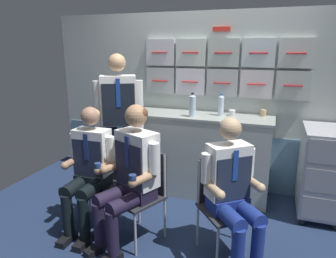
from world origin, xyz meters
TOP-DOWN VIEW (x-y plane):
  - ground at (0.00, 0.00)m, footprint 4.80×4.80m
  - galley_bulkhead at (0.01, 1.37)m, footprint 4.20×0.14m
  - galley_counter at (-0.10, 1.09)m, footprint 1.75×0.53m
  - service_trolley at (1.26, 0.99)m, footprint 0.40×0.65m
  - folding_chair_left at (-0.87, 0.13)m, footprint 0.40×0.41m
  - crew_member_left at (-0.87, -0.03)m, footprint 0.48×0.58m
  - folding_chair_center at (-0.33, 0.05)m, footprint 0.53×0.53m
  - crew_member_center at (-0.39, -0.10)m, footprint 0.58×0.70m
  - folding_chair_near_trolley at (0.38, 0.08)m, footprint 0.56×0.56m
  - crew_member_near_trolley at (0.48, -0.05)m, footprint 0.61×0.64m
  - crew_member_standing at (-0.84, 0.56)m, footprint 0.48×0.38m
  - water_bottle_short at (0.17, 1.12)m, footprint 0.07×0.07m
  - water_bottle_clear at (-0.13, 0.96)m, footprint 0.08×0.08m
  - paper_cup_blue at (0.63, 1.25)m, footprint 0.06×0.06m
  - paper_cup_tan at (0.29, 1.16)m, footprint 0.07×0.07m

SIDE VIEW (x-z plane):
  - ground at x=0.00m, z-range -0.04..0.00m
  - galley_counter at x=-0.10m, z-range 0.00..0.98m
  - folding_chair_left at x=-0.87m, z-range 0.09..0.91m
  - folding_chair_center at x=-0.33m, z-range 0.09..0.91m
  - folding_chair_near_trolley at x=0.38m, z-range 0.09..0.91m
  - service_trolley at x=1.26m, z-range 0.03..0.98m
  - crew_member_left at x=-0.87m, z-range 0.05..1.25m
  - crew_member_near_trolley at x=0.48m, z-range 0.05..1.26m
  - crew_member_center at x=-0.39m, z-range 0.06..1.33m
  - crew_member_standing at x=-0.84m, z-range 0.16..1.83m
  - paper_cup_tan at x=0.29m, z-range 0.98..1.04m
  - paper_cup_blue at x=0.63m, z-range 0.98..1.05m
  - galley_bulkhead at x=0.01m, z-range 0.01..2.16m
  - water_bottle_short at x=0.17m, z-range 0.97..1.22m
  - water_bottle_clear at x=-0.13m, z-range 0.97..1.24m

